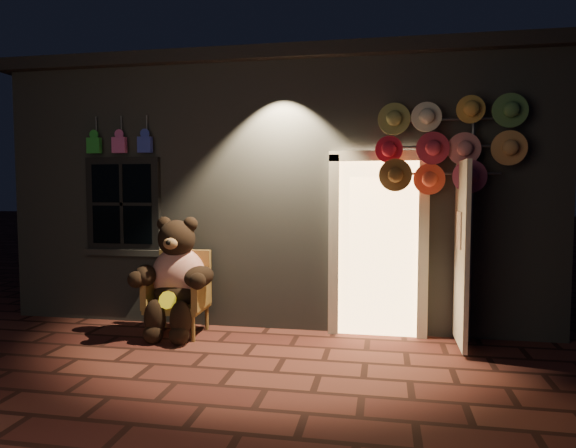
# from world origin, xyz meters

# --- Properties ---
(ground) EXTENTS (60.00, 60.00, 0.00)m
(ground) POSITION_xyz_m (0.00, 0.00, 0.00)
(ground) COLOR brown
(ground) RESTS_ON ground
(shop_building) EXTENTS (7.30, 5.95, 3.51)m
(shop_building) POSITION_xyz_m (0.00, 3.99, 1.74)
(shop_building) COLOR slate
(shop_building) RESTS_ON ground
(wicker_armchair) EXTENTS (0.71, 0.64, 0.99)m
(wicker_armchair) POSITION_xyz_m (-1.00, 1.12, 0.49)
(wicker_armchair) COLOR olive
(wicker_armchair) RESTS_ON ground
(teddy_bear) EXTENTS (1.04, 0.82, 1.43)m
(teddy_bear) POSITION_xyz_m (-1.00, 0.99, 0.70)
(teddy_bear) COLOR red
(teddy_bear) RESTS_ON ground
(hat_rack) EXTENTS (1.55, 0.22, 2.75)m
(hat_rack) POSITION_xyz_m (2.06, 1.28, 2.22)
(hat_rack) COLOR #59595E
(hat_rack) RESTS_ON ground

